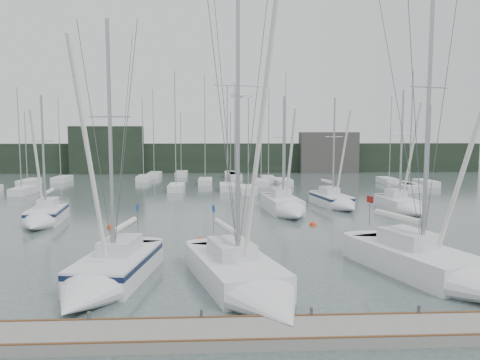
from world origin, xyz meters
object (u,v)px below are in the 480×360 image
object	(u,v)px
sailboat_mid_a	(43,218)
sailboat_mid_c	(286,208)
sailboat_near_left	(104,277)
sailboat_near_right	(448,272)
buoy_b	(313,225)
buoy_c	(111,228)
sailboat_mid_d	(337,202)
buoy_a	(201,241)
sailboat_mid_e	(404,207)
sailboat_near_center	(251,285)

from	to	relation	value
sailboat_mid_a	sailboat_mid_c	bearing A→B (deg)	3.39
sailboat_near_left	sailboat_near_right	xyz separation A→B (m)	(15.71, -0.15, 0.03)
buoy_b	buoy_c	size ratio (longest dim) A/B	0.96
sailboat_near_left	sailboat_mid_d	xyz separation A→B (m)	(16.27, 21.94, -0.03)
sailboat_mid_a	buoy_b	distance (m)	20.57
buoy_a	sailboat_near_left	bearing A→B (deg)	-113.79
sailboat_mid_c	sailboat_mid_e	distance (m)	10.44
buoy_c	sailboat_mid_a	bearing A→B (deg)	164.72
sailboat_near_right	sailboat_mid_d	xyz separation A→B (m)	(0.56, 22.08, -0.05)
sailboat_mid_d	buoy_c	xyz separation A→B (m)	(-19.02, -8.25, -0.55)
sailboat_near_left	buoy_c	bearing A→B (deg)	109.61
sailboat_near_center	sailboat_mid_d	size ratio (longest dim) A/B	1.41
sailboat_near_left	buoy_a	world-z (taller)	sailboat_near_left
sailboat_near_left	sailboat_mid_a	size ratio (longest dim) A/B	1.24
sailboat_near_right	buoy_a	distance (m)	14.93
sailboat_near_center	sailboat_near_right	bearing A→B (deg)	-8.89
sailboat_mid_e	buoy_c	size ratio (longest dim) A/B	19.80
sailboat_near_center	sailboat_near_right	world-z (taller)	sailboat_near_right
sailboat_near_left	sailboat_near_right	size ratio (longest dim) A/B	0.84
sailboat_mid_a	buoy_c	xyz separation A→B (m)	(5.40, -1.48, -0.56)
buoy_a	buoy_c	xyz separation A→B (m)	(-6.78, 4.56, 0.00)
sailboat_near_right	sailboat_mid_c	distance (m)	19.32
sailboat_near_right	sailboat_mid_e	xyz separation A→B (m)	(5.74, 19.08, -0.05)
buoy_b	buoy_a	bearing A→B (deg)	-149.83
sailboat_near_left	sailboat_near_right	bearing A→B (deg)	7.70
buoy_b	buoy_c	bearing A→B (deg)	-178.87
sailboat_near_right	sailboat_mid_d	world-z (taller)	sailboat_near_right
sailboat_near_left	sailboat_near_center	xyz separation A→B (m)	(6.50, -1.29, -0.03)
sailboat_near_left	buoy_b	size ratio (longest dim) A/B	23.46
sailboat_near_right	sailboat_mid_d	distance (m)	22.09
sailboat_near_center	sailboat_mid_e	world-z (taller)	sailboat_near_center
sailboat_mid_d	buoy_c	size ratio (longest dim) A/B	19.04
sailboat_near_right	sailboat_mid_c	size ratio (longest dim) A/B	1.43
sailboat_near_left	buoy_a	xyz separation A→B (m)	(4.02, 9.13, -0.58)
sailboat_mid_d	sailboat_mid_e	bearing A→B (deg)	-39.94
sailboat_mid_d	sailboat_mid_e	size ratio (longest dim) A/B	0.96
sailboat_mid_c	sailboat_mid_d	size ratio (longest dim) A/B	0.99
buoy_b	buoy_c	world-z (taller)	buoy_c
sailboat_mid_d	sailboat_mid_a	bearing A→B (deg)	-174.36
sailboat_near_left	sailboat_mid_a	distance (m)	17.21
sailboat_mid_c	buoy_b	xyz separation A→B (m)	(1.35, -4.62, -0.60)
sailboat_mid_e	buoy_b	xyz separation A→B (m)	(-9.08, -4.96, -0.55)
sailboat_mid_d	sailboat_near_right	bearing A→B (deg)	-101.31
sailboat_near_right	buoy_c	size ratio (longest dim) A/B	26.84
sailboat_mid_e	sailboat_mid_c	bearing A→B (deg)	178.71
sailboat_near_right	buoy_c	distance (m)	23.08
sailboat_near_right	sailboat_mid_c	xyz separation A→B (m)	(-4.70, 18.74, 0.00)
sailboat_near_center	buoy_a	bearing A→B (deg)	87.43
buoy_a	buoy_c	distance (m)	8.17
sailboat_near_left	sailboat_mid_d	world-z (taller)	sailboat_near_left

